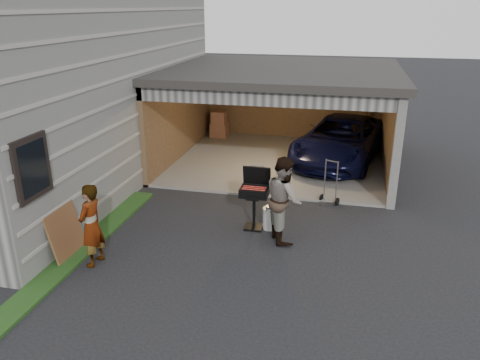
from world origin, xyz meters
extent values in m
plane|color=black|center=(0.00, 0.00, 0.00)|extent=(80.00, 80.00, 0.00)
cube|color=#474744|center=(-6.00, 4.00, 2.75)|extent=(7.00, 11.00, 5.50)
cube|color=#193814|center=(-2.25, -1.00, 0.03)|extent=(0.50, 8.00, 0.06)
cube|color=#605E59|center=(0.75, 6.50, 0.03)|extent=(6.50, 6.00, 0.06)
cube|color=#4C3A23|center=(0.75, 9.43, 1.35)|extent=(6.50, 0.15, 2.70)
cube|color=#4C3A23|center=(3.92, 6.50, 1.35)|extent=(0.15, 6.00, 2.70)
cube|color=#4C3A23|center=(-2.42, 6.50, 1.35)|extent=(0.15, 6.00, 2.70)
cube|color=#2D2B28|center=(0.75, 6.50, 2.80)|extent=(6.80, 6.30, 0.20)
cube|color=#474744|center=(0.75, 3.58, 2.52)|extent=(6.50, 0.16, 0.36)
cube|color=beige|center=(0.75, 4.80, 2.62)|extent=(6.00, 2.40, 0.06)
cube|color=#474744|center=(3.90, 3.55, 1.35)|extent=(0.20, 0.18, 2.70)
cube|color=brown|center=(-1.80, 8.70, 0.31)|extent=(0.60, 0.50, 0.50)
cube|color=brown|center=(-1.80, 8.70, 0.79)|extent=(0.50, 0.45, 0.45)
cube|color=brown|center=(3.20, 8.60, 0.36)|extent=(0.55, 0.50, 0.60)
cube|color=brown|center=(3.38, 9.20, 1.20)|extent=(0.24, 0.43, 2.20)
imported|color=black|center=(2.60, 6.90, 0.66)|extent=(3.25, 5.15, 1.32)
imported|color=silver|center=(-1.73, -0.40, 0.80)|extent=(0.43, 0.61, 1.60)
imported|color=#44291B|center=(1.58, 1.40, 0.90)|extent=(0.98, 1.08, 1.80)
cube|color=black|center=(0.90, 1.75, 0.02)|extent=(0.38, 0.38, 0.05)
cylinder|color=black|center=(0.90, 1.75, 0.41)|extent=(0.06, 0.06, 0.77)
cube|color=black|center=(0.90, 1.75, 0.85)|extent=(0.60, 0.42, 0.18)
cube|color=#59595B|center=(0.90, 1.75, 0.93)|extent=(0.55, 0.37, 0.01)
cube|color=black|center=(0.90, 2.02, 1.14)|extent=(0.60, 0.11, 0.42)
cylinder|color=silver|center=(1.24, 1.81, 0.24)|extent=(0.35, 0.35, 0.48)
cube|color=brown|center=(-2.40, -0.26, 0.52)|extent=(0.26, 0.93, 1.03)
cube|color=slate|center=(2.40, 3.40, 0.02)|extent=(0.43, 0.35, 0.04)
cylinder|color=black|center=(2.25, 3.60, 0.09)|extent=(0.11, 0.19, 0.19)
cylinder|color=black|center=(2.64, 3.44, 0.09)|extent=(0.11, 0.19, 0.19)
cylinder|color=slate|center=(2.30, 3.58, 0.57)|extent=(0.03, 0.03, 1.10)
cylinder|color=slate|center=(2.59, 3.46, 0.57)|extent=(0.03, 0.03, 1.10)
cylinder|color=slate|center=(2.45, 3.52, 1.10)|extent=(0.30, 0.15, 0.03)
camera|label=1|loc=(2.69, -7.35, 4.61)|focal=35.00mm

